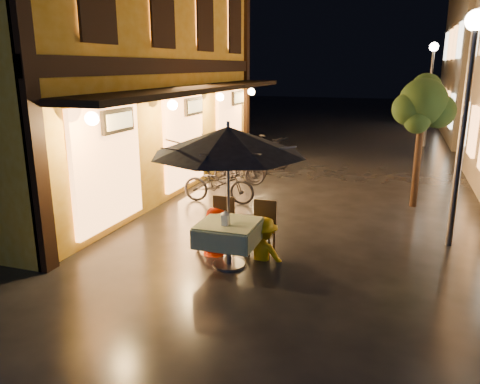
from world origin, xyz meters
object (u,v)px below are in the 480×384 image
(streetlamp_near, at_px, (468,89))
(person_orange, at_px, (213,209))
(patio_umbrella, at_px, (228,141))
(cafe_table, at_px, (229,233))
(table_lantern, at_px, (225,217))
(person_yellow, at_px, (263,219))
(bicycle_0, at_px, (219,184))

(streetlamp_near, xyz_separation_m, person_orange, (-4.13, -1.74, -2.09))
(streetlamp_near, relative_size, patio_umbrella, 1.66)
(streetlamp_near, bearing_deg, person_orange, -157.21)
(cafe_table, height_order, table_lantern, table_lantern)
(person_orange, bearing_deg, person_yellow, -175.21)
(cafe_table, bearing_deg, patio_umbrella, 7.13)
(cafe_table, relative_size, person_orange, 0.60)
(patio_umbrella, bearing_deg, cafe_table, -172.87)
(streetlamp_near, xyz_separation_m, cafe_table, (-3.65, -2.24, -2.33))
(streetlamp_near, xyz_separation_m, person_yellow, (-3.19, -1.72, -2.19))
(cafe_table, bearing_deg, streetlamp_near, 31.50)
(streetlamp_near, distance_m, person_yellow, 4.24)
(patio_umbrella, xyz_separation_m, bicycle_0, (-1.54, 3.51, -1.67))
(person_orange, relative_size, person_yellow, 1.13)
(streetlamp_near, bearing_deg, table_lantern, -146.78)
(patio_umbrella, relative_size, person_yellow, 1.75)
(person_orange, bearing_deg, patio_umbrella, 137.47)
(person_yellow, bearing_deg, patio_umbrella, 54.11)
(patio_umbrella, xyz_separation_m, table_lantern, (-0.00, -0.15, -1.23))
(bicycle_0, bearing_deg, cafe_table, -159.52)
(streetlamp_near, distance_m, cafe_table, 4.88)
(patio_umbrella, bearing_deg, person_yellow, 48.39)
(cafe_table, height_order, person_yellow, person_yellow)
(patio_umbrella, height_order, person_orange, patio_umbrella)
(person_orange, relative_size, bicycle_0, 0.91)
(table_lantern, relative_size, person_yellow, 0.17)
(streetlamp_near, height_order, patio_umbrella, streetlamp_near)
(table_lantern, xyz_separation_m, person_yellow, (0.46, 0.67, -0.19))
(table_lantern, height_order, bicycle_0, table_lantern)
(patio_umbrella, distance_m, person_yellow, 1.58)
(table_lantern, bearing_deg, patio_umbrella, 90.00)
(table_lantern, relative_size, bicycle_0, 0.14)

